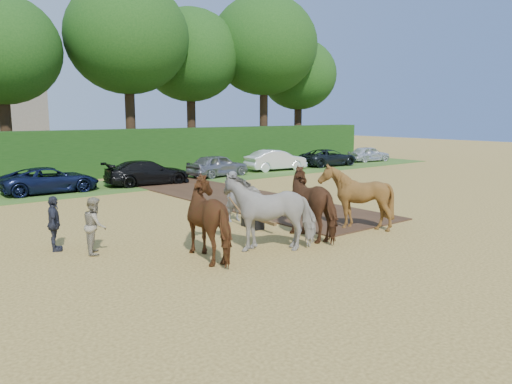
# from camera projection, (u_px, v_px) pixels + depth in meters

# --- Properties ---
(ground) EXTENTS (120.00, 120.00, 0.00)m
(ground) POSITION_uv_depth(u_px,v_px,m) (315.00, 227.00, 17.87)
(ground) COLOR gold
(ground) RESTS_ON ground
(earth_strip) EXTENTS (4.50, 17.00, 0.05)m
(earth_strip) POSITION_uv_depth(u_px,v_px,m) (233.00, 197.00, 24.18)
(earth_strip) COLOR #472D1C
(earth_strip) RESTS_ON ground
(grass_verge) EXTENTS (50.00, 5.00, 0.03)m
(grass_verge) POSITION_uv_depth(u_px,v_px,m) (140.00, 184.00, 28.65)
(grass_verge) COLOR #38601E
(grass_verge) RESTS_ON ground
(hedgerow) EXTENTS (46.00, 1.60, 3.00)m
(hedgerow) POSITION_uv_depth(u_px,v_px,m) (108.00, 153.00, 31.88)
(hedgerow) COLOR #14380F
(hedgerow) RESTS_ON ground
(spectator_near) EXTENTS (0.88, 0.98, 1.65)m
(spectator_near) POSITION_uv_depth(u_px,v_px,m) (95.00, 225.00, 14.35)
(spectator_near) COLOR #B5AB8E
(spectator_near) RESTS_ON ground
(spectator_far) EXTENTS (0.68, 1.04, 1.64)m
(spectator_far) POSITION_uv_depth(u_px,v_px,m) (54.00, 224.00, 14.59)
(spectator_far) COLOR #262833
(spectator_far) RESTS_ON ground
(plough_team) EXTENTS (7.61, 5.30, 2.27)m
(plough_team) POSITION_uv_depth(u_px,v_px,m) (292.00, 206.00, 15.68)
(plough_team) COLOR #5E2917
(plough_team) RESTS_ON ground
(parked_cars) EXTENTS (40.50, 3.17, 1.48)m
(parked_cars) POSITION_uv_depth(u_px,v_px,m) (184.00, 169.00, 30.25)
(parked_cars) COLOR silver
(parked_cars) RESTS_ON ground
(treeline) EXTENTS (48.70, 10.60, 14.21)m
(treeline) POSITION_uv_depth(u_px,v_px,m) (58.00, 36.00, 32.13)
(treeline) COLOR #382616
(treeline) RESTS_ON ground
(church) EXTENTS (5.20, 5.20, 27.00)m
(church) POSITION_uv_depth(u_px,v_px,m) (16.00, 33.00, 60.56)
(church) COLOR slate
(church) RESTS_ON ground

